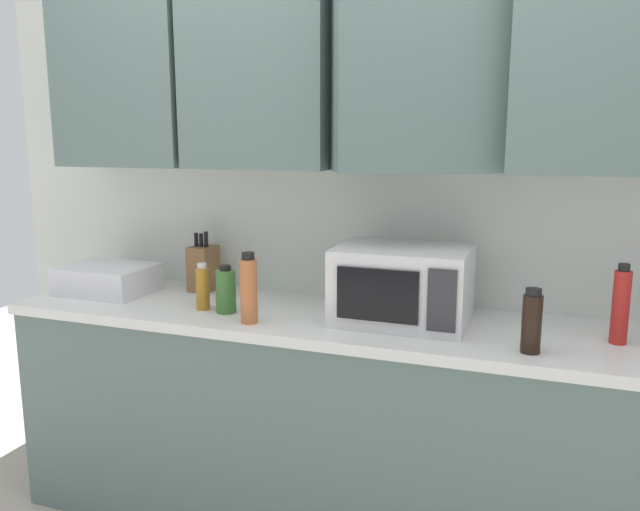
# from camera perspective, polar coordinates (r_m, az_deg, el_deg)

# --- Properties ---
(wall_back_with_cabinets) EXTENTS (3.41, 0.55, 2.60)m
(wall_back_with_cabinets) POSITION_cam_1_polar(r_m,az_deg,el_deg) (2.55, 2.22, 10.82)
(wall_back_with_cabinets) COLOR silver
(wall_back_with_cabinets) RESTS_ON ground_plane
(counter_run) EXTENTS (2.54, 0.63, 0.90)m
(counter_run) POSITION_cam_1_polar(r_m,az_deg,el_deg) (2.58, 0.44, -14.99)
(counter_run) COLOR slate
(counter_run) RESTS_ON ground_plane
(microwave) EXTENTS (0.48, 0.37, 0.28)m
(microwave) POSITION_cam_1_polar(r_m,az_deg,el_deg) (2.31, 7.57, -2.67)
(microwave) COLOR silver
(microwave) RESTS_ON counter_run
(dish_rack) EXTENTS (0.38, 0.30, 0.12)m
(dish_rack) POSITION_cam_1_polar(r_m,az_deg,el_deg) (2.90, -18.83, -2.05)
(dish_rack) COLOR silver
(dish_rack) RESTS_ON counter_run
(knife_block) EXTENTS (0.11, 0.13, 0.27)m
(knife_block) POSITION_cam_1_polar(r_m,az_deg,el_deg) (2.82, -10.62, -1.12)
(knife_block) COLOR brown
(knife_block) RESTS_ON counter_run
(bottle_soy_dark) EXTENTS (0.06, 0.06, 0.21)m
(bottle_soy_dark) POSITION_cam_1_polar(r_m,az_deg,el_deg) (2.08, 18.79, -5.77)
(bottle_soy_dark) COLOR black
(bottle_soy_dark) RESTS_ON counter_run
(bottle_amber_vinegar) EXTENTS (0.05, 0.05, 0.19)m
(bottle_amber_vinegar) POSITION_cam_1_polar(r_m,az_deg,el_deg) (2.51, -10.68, -2.90)
(bottle_amber_vinegar) COLOR #AD701E
(bottle_amber_vinegar) RESTS_ON counter_run
(bottle_green_oil) EXTENTS (0.08, 0.08, 0.19)m
(bottle_green_oil) POSITION_cam_1_polar(r_m,az_deg,el_deg) (2.45, -8.60, -3.19)
(bottle_green_oil) COLOR #386B2D
(bottle_green_oil) RESTS_ON counter_run
(bottle_spice_jar) EXTENTS (0.06, 0.06, 0.26)m
(bottle_spice_jar) POSITION_cam_1_polar(r_m,az_deg,el_deg) (2.30, -6.54, -3.09)
(bottle_spice_jar) COLOR #BC6638
(bottle_spice_jar) RESTS_ON counter_run
(bottle_red_sauce) EXTENTS (0.06, 0.06, 0.27)m
(bottle_red_sauce) POSITION_cam_1_polar(r_m,az_deg,el_deg) (2.28, 25.79, -4.17)
(bottle_red_sauce) COLOR red
(bottle_red_sauce) RESTS_ON counter_run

